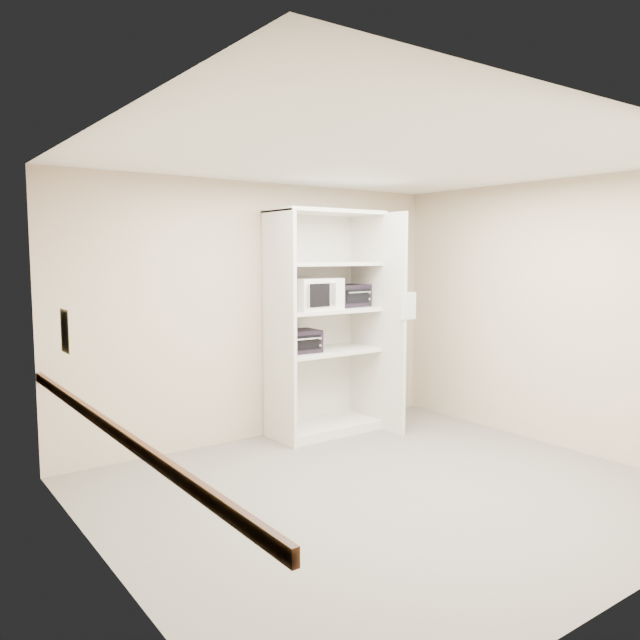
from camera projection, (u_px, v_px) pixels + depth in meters
floor at (387, 491)px, 5.15m from camera, size 4.50×4.00×0.01m
ceiling at (391, 158)px, 4.87m from camera, size 4.50×4.00×0.01m
wall_back at (261, 311)px, 6.62m from camera, size 4.50×0.02×2.70m
wall_front at (636, 364)px, 3.40m from camera, size 4.50×0.02×2.70m
wall_left at (106, 356)px, 3.69m from camera, size 0.02×4.00×2.70m
wall_right at (554, 314)px, 6.32m from camera, size 0.02×4.00×2.70m
shelving_unit at (328, 330)px, 6.79m from camera, size 1.24×0.92×2.42m
microwave at (312, 294)px, 6.58m from camera, size 0.58×0.46×0.33m
toaster_oven_upper at (348, 296)px, 6.95m from camera, size 0.46×0.36×0.25m
toaster_oven_lower at (298, 341)px, 6.57m from camera, size 0.44×0.34×0.24m
paper_sign at (409, 306)px, 6.60m from camera, size 0.22×0.02×0.28m
chair_rail at (112, 429)px, 3.75m from camera, size 0.04×3.98×0.08m
wall_poster at (65, 331)px, 4.48m from camera, size 0.01×0.23×0.32m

